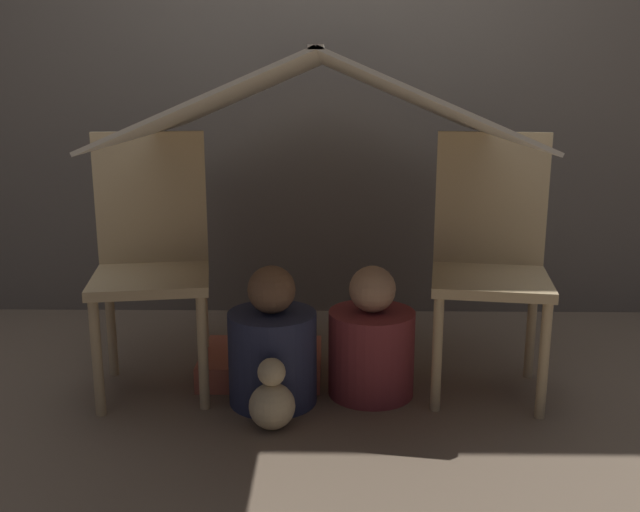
{
  "coord_description": "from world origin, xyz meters",
  "views": [
    {
      "loc": [
        0.04,
        -2.43,
        1.14
      ],
      "look_at": [
        0.0,
        0.09,
        0.53
      ],
      "focal_mm": 40.0,
      "sensor_mm": 36.0,
      "label": 1
    }
  ],
  "objects": [
    {
      "name": "ground_plane",
      "position": [
        0.0,
        0.0,
        0.0
      ],
      "size": [
        8.8,
        8.8,
        0.0
      ],
      "primitive_type": "plane",
      "color": "#7A6651"
    },
    {
      "name": "wall_back",
      "position": [
        0.0,
        1.1,
        1.25
      ],
      "size": [
        7.0,
        0.05,
        2.5
      ],
      "color": "#6B6056",
      "rests_on": "ground_plane"
    },
    {
      "name": "chair_left",
      "position": [
        -0.64,
        0.17,
        0.52
      ],
      "size": [
        0.48,
        0.48,
        0.96
      ],
      "rotation": [
        0.0,
        0.0,
        0.16
      ],
      "color": "#D1B27F",
      "rests_on": "ground_plane"
    },
    {
      "name": "chair_right",
      "position": [
        0.63,
        0.17,
        0.52
      ],
      "size": [
        0.48,
        0.48,
        0.96
      ],
      "rotation": [
        0.0,
        0.0,
        -0.15
      ],
      "color": "#D1B27F",
      "rests_on": "ground_plane"
    },
    {
      "name": "sheet_canopy",
      "position": [
        0.0,
        0.09,
        1.1
      ],
      "size": [
        1.25,
        1.42,
        0.27
      ],
      "color": "silver"
    },
    {
      "name": "person_front",
      "position": [
        -0.17,
        -0.0,
        0.2
      ],
      "size": [
        0.32,
        0.32,
        0.51
      ],
      "color": "#2D3351",
      "rests_on": "ground_plane"
    },
    {
      "name": "person_second",
      "position": [
        0.19,
        0.07,
        0.19
      ],
      "size": [
        0.32,
        0.32,
        0.5
      ],
      "color": "maroon",
      "rests_on": "ground_plane"
    },
    {
      "name": "floor_cushion",
      "position": [
        -0.24,
        0.24,
        0.05
      ],
      "size": [
        0.47,
        0.38,
        0.1
      ],
      "color": "#CC664C",
      "rests_on": "ground_plane"
    },
    {
      "name": "plush_toy",
      "position": [
        -0.16,
        -0.21,
        0.1
      ],
      "size": [
        0.16,
        0.16,
        0.25
      ],
      "color": "beige",
      "rests_on": "ground_plane"
    }
  ]
}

